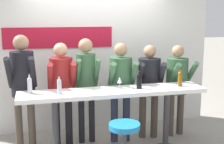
{
  "coord_description": "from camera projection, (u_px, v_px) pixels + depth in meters",
  "views": [
    {
      "loc": [
        -1.08,
        -4.26,
        2.12
      ],
      "look_at": [
        0.0,
        0.08,
        1.26
      ],
      "focal_mm": 50.0,
      "sensor_mm": 36.0,
      "label": 1
    }
  ],
  "objects": [
    {
      "name": "back_wall",
      "position": [
        96.0,
        61.0,
        5.71
      ],
      "size": [
        4.33,
        0.12,
        2.48
      ],
      "color": "silver",
      "rests_on": "ground_plane"
    },
    {
      "name": "tasting_table",
      "position": [
        113.0,
        100.0,
        4.55
      ],
      "size": [
        2.73,
        0.52,
        1.01
      ],
      "color": "white",
      "rests_on": "ground_plane"
    },
    {
      "name": "bar_stool",
      "position": [
        124.0,
        141.0,
        4.04
      ],
      "size": [
        0.43,
        0.43,
        0.71
      ],
      "color": "#333338",
      "rests_on": "ground_plane"
    },
    {
      "name": "person_far_left",
      "position": [
        23.0,
        79.0,
        4.73
      ],
      "size": [
        0.45,
        0.57,
        1.79
      ],
      "rotation": [
        0.0,
        0.0,
        -0.08
      ],
      "color": "#473D33",
      "rests_on": "ground_plane"
    },
    {
      "name": "person_left",
      "position": [
        62.0,
        83.0,
        4.88
      ],
      "size": [
        0.44,
        0.53,
        1.66
      ],
      "rotation": [
        0.0,
        0.0,
        -0.03
      ],
      "color": "black",
      "rests_on": "ground_plane"
    },
    {
      "name": "person_center_left",
      "position": [
        86.0,
        78.0,
        4.98
      ],
      "size": [
        0.38,
        0.51,
        1.72
      ],
      "rotation": [
        0.0,
        0.0,
        -0.02
      ],
      "color": "black",
      "rests_on": "ground_plane"
    },
    {
      "name": "person_center",
      "position": [
        121.0,
        82.0,
        5.03
      ],
      "size": [
        0.46,
        0.54,
        1.64
      ],
      "rotation": [
        0.0,
        0.0,
        -0.05
      ],
      "color": "#23283D",
      "rests_on": "ground_plane"
    },
    {
      "name": "person_center_right",
      "position": [
        149.0,
        82.0,
        5.2
      ],
      "size": [
        0.5,
        0.58,
        1.59
      ],
      "rotation": [
        0.0,
        0.0,
        -0.18
      ],
      "color": "#473D33",
      "rests_on": "ground_plane"
    },
    {
      "name": "person_right",
      "position": [
        177.0,
        81.0,
        5.31
      ],
      "size": [
        0.49,
        0.57,
        1.58
      ],
      "rotation": [
        0.0,
        0.0,
        0.16
      ],
      "color": "#473D33",
      "rests_on": "ground_plane"
    },
    {
      "name": "wine_bottle_0",
      "position": [
        59.0,
        86.0,
        4.26
      ],
      "size": [
        0.06,
        0.06,
        0.26
      ],
      "color": "#B7BCC1",
      "rests_on": "tasting_table"
    },
    {
      "name": "wine_bottle_1",
      "position": [
        30.0,
        84.0,
        4.31
      ],
      "size": [
        0.06,
        0.06,
        0.28
      ],
      "color": "#B7BCC1",
      "rests_on": "tasting_table"
    },
    {
      "name": "wine_bottle_2",
      "position": [
        139.0,
        80.0,
        4.58
      ],
      "size": [
        0.08,
        0.08,
        0.26
      ],
      "color": "black",
      "rests_on": "tasting_table"
    },
    {
      "name": "wine_bottle_3",
      "position": [
        180.0,
        78.0,
        4.73
      ],
      "size": [
        0.07,
        0.07,
        0.28
      ],
      "color": "brown",
      "rests_on": "tasting_table"
    },
    {
      "name": "wine_glass_0",
      "position": [
        120.0,
        80.0,
        4.58
      ],
      "size": [
        0.07,
        0.07,
        0.18
      ],
      "color": "silver",
      "rests_on": "tasting_table"
    }
  ]
}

